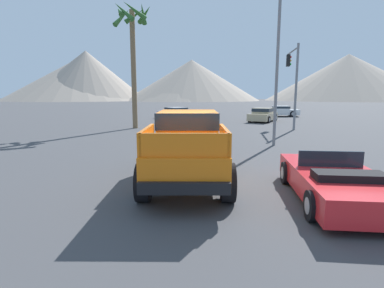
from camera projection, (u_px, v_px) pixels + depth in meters
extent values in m
plane|color=#424244|center=(197.00, 179.00, 8.72)|extent=(320.00, 320.00, 0.00)
cube|color=orange|center=(187.00, 152.00, 8.26)|extent=(2.45, 5.12, 0.70)
cube|color=orange|center=(188.00, 123.00, 9.12)|extent=(1.96, 2.36, 0.73)
cube|color=#1E2833|center=(188.00, 119.00, 9.10)|extent=(2.00, 2.41, 0.47)
cube|color=orange|center=(147.00, 138.00, 6.81)|extent=(0.32, 1.97, 0.48)
cube|color=orange|center=(225.00, 138.00, 6.80)|extent=(0.32, 1.97, 0.48)
cube|color=orange|center=(184.00, 145.00, 5.87)|extent=(1.78, 0.30, 0.48)
cube|color=black|center=(189.00, 145.00, 10.78)|extent=(1.82, 0.38, 0.24)
cube|color=black|center=(184.00, 188.00, 5.82)|extent=(1.82, 0.38, 0.24)
cylinder|color=black|center=(159.00, 155.00, 9.84)|extent=(0.42, 0.94, 0.90)
cylinder|color=#232326|center=(159.00, 155.00, 9.84)|extent=(0.39, 0.53, 0.50)
cylinder|color=black|center=(217.00, 155.00, 9.83)|extent=(0.42, 0.94, 0.90)
cylinder|color=#232326|center=(217.00, 155.00, 9.83)|extent=(0.39, 0.53, 0.50)
cylinder|color=black|center=(144.00, 182.00, 6.83)|extent=(0.42, 0.94, 0.90)
cylinder|color=#232326|center=(144.00, 182.00, 6.83)|extent=(0.39, 0.53, 0.50)
cylinder|color=black|center=(228.00, 182.00, 6.81)|extent=(0.42, 0.94, 0.90)
cylinder|color=#232326|center=(228.00, 182.00, 6.81)|extent=(0.39, 0.53, 0.50)
cube|color=red|center=(336.00, 182.00, 6.90)|extent=(1.90, 4.06, 0.53)
cube|color=#1E2833|center=(331.00, 159.00, 7.26)|extent=(1.51, 0.10, 0.39)
cube|color=black|center=(350.00, 176.00, 6.15)|extent=(1.44, 0.60, 0.16)
cylinder|color=black|center=(286.00, 173.00, 8.23)|extent=(0.24, 0.61, 0.61)
cylinder|color=#9E9EA3|center=(286.00, 173.00, 8.23)|extent=(0.24, 0.34, 0.33)
cylinder|color=black|center=(351.00, 175.00, 8.05)|extent=(0.24, 0.61, 0.61)
cylinder|color=#9E9EA3|center=(351.00, 175.00, 8.05)|extent=(0.24, 0.34, 0.33)
cylinder|color=black|center=(313.00, 206.00, 5.79)|extent=(0.24, 0.61, 0.61)
cylinder|color=#9E9EA3|center=(313.00, 206.00, 5.79)|extent=(0.24, 0.34, 0.33)
cube|color=#B7BABF|center=(176.00, 114.00, 29.91)|extent=(4.34, 4.37, 0.61)
cube|color=#B7BABF|center=(176.00, 109.00, 29.75)|extent=(2.41, 2.41, 0.39)
cube|color=#1E2833|center=(176.00, 109.00, 29.74)|extent=(2.46, 2.46, 0.24)
cylinder|color=black|center=(161.00, 116.00, 30.51)|extent=(0.60, 0.60, 0.63)
cylinder|color=#9E9EA3|center=(161.00, 116.00, 30.51)|extent=(0.41, 0.41, 0.35)
cylinder|color=black|center=(175.00, 115.00, 31.52)|extent=(0.60, 0.60, 0.63)
cylinder|color=#9E9EA3|center=(175.00, 115.00, 31.52)|extent=(0.41, 0.41, 0.35)
cylinder|color=black|center=(176.00, 117.00, 28.36)|extent=(0.60, 0.60, 0.63)
cylinder|color=#9E9EA3|center=(176.00, 117.00, 28.36)|extent=(0.41, 0.41, 0.35)
cylinder|color=black|center=(191.00, 116.00, 29.37)|extent=(0.60, 0.60, 0.63)
cylinder|color=#9E9EA3|center=(191.00, 116.00, 29.37)|extent=(0.41, 0.41, 0.35)
cube|color=tan|center=(263.00, 116.00, 27.12)|extent=(3.07, 4.42, 0.60)
cube|color=tan|center=(263.00, 111.00, 26.95)|extent=(2.03, 2.14, 0.47)
cube|color=#1E2833|center=(263.00, 110.00, 26.94)|extent=(2.08, 2.18, 0.28)
cylinder|color=black|center=(258.00, 117.00, 28.64)|extent=(0.42, 0.64, 0.60)
cylinder|color=#9E9EA3|center=(258.00, 117.00, 28.64)|extent=(0.34, 0.39, 0.33)
cylinder|color=black|center=(275.00, 118.00, 27.85)|extent=(0.42, 0.64, 0.60)
cylinder|color=#9E9EA3|center=(275.00, 118.00, 27.85)|extent=(0.34, 0.39, 0.33)
cylinder|color=black|center=(250.00, 119.00, 26.45)|extent=(0.42, 0.64, 0.60)
cylinder|color=#9E9EA3|center=(250.00, 119.00, 26.45)|extent=(0.34, 0.39, 0.33)
cylinder|color=black|center=(268.00, 120.00, 25.67)|extent=(0.42, 0.64, 0.60)
cylinder|color=#9E9EA3|center=(268.00, 120.00, 25.67)|extent=(0.34, 0.39, 0.33)
cube|color=white|center=(280.00, 112.00, 33.65)|extent=(4.11, 1.83, 0.59)
cube|color=white|center=(281.00, 108.00, 33.56)|extent=(1.75, 1.57, 0.39)
cube|color=#1E2833|center=(281.00, 107.00, 33.55)|extent=(1.78, 1.60, 0.23)
cylinder|color=black|center=(269.00, 114.00, 32.99)|extent=(0.67, 0.24, 0.67)
cylinder|color=#9E9EA3|center=(269.00, 114.00, 32.99)|extent=(0.37, 0.24, 0.37)
cylinder|color=black|center=(267.00, 113.00, 34.63)|extent=(0.67, 0.24, 0.67)
cylinder|color=#9E9EA3|center=(267.00, 113.00, 34.63)|extent=(0.37, 0.24, 0.37)
cylinder|color=black|center=(293.00, 114.00, 32.72)|extent=(0.67, 0.24, 0.67)
cylinder|color=#9E9EA3|center=(293.00, 114.00, 32.72)|extent=(0.37, 0.24, 0.37)
cylinder|color=black|center=(290.00, 113.00, 34.36)|extent=(0.67, 0.24, 0.67)
cylinder|color=#9E9EA3|center=(290.00, 113.00, 34.36)|extent=(0.37, 0.24, 0.37)
cylinder|color=slate|center=(296.00, 87.00, 20.32)|extent=(0.16, 0.16, 5.81)
cylinder|color=slate|center=(292.00, 51.00, 21.85)|extent=(0.11, 4.01, 0.11)
cube|color=black|center=(288.00, 61.00, 23.42)|extent=(0.26, 0.34, 0.90)
sphere|color=red|center=(290.00, 57.00, 23.36)|extent=(0.20, 0.20, 0.20)
sphere|color=orange|center=(290.00, 61.00, 23.41)|extent=(0.20, 0.20, 0.20)
sphere|color=green|center=(290.00, 64.00, 23.45)|extent=(0.20, 0.20, 0.20)
cylinder|color=slate|center=(278.00, 54.00, 13.80)|extent=(0.14, 0.14, 8.55)
cylinder|color=brown|center=(134.00, 71.00, 21.23)|extent=(0.36, 0.38, 8.20)
cone|color=#2D6028|center=(143.00, 14.00, 20.59)|extent=(0.53, 1.43, 1.30)
cone|color=#2D6028|center=(145.00, 14.00, 21.10)|extent=(1.53, 1.71, 1.04)
cone|color=#2D6028|center=(134.00, 16.00, 21.35)|extent=(1.51, 0.51, 1.15)
cone|color=#2D6028|center=(122.00, 17.00, 21.14)|extent=(1.05, 1.64, 1.57)
cone|color=#2D6028|center=(120.00, 11.00, 20.28)|extent=(1.12, 1.59, 1.08)
cone|color=#2D6028|center=(124.00, 11.00, 19.78)|extent=(1.67, 0.82, 1.45)
cone|color=#2D6028|center=(135.00, 10.00, 19.79)|extent=(1.63, 1.16, 1.26)
cone|color=gray|center=(79.00, 80.00, 124.28)|extent=(59.39, 59.39, 17.04)
cone|color=gray|center=(192.00, 80.00, 121.65)|extent=(54.68, 54.68, 16.24)
cone|color=gray|center=(87.00, 76.00, 121.70)|extent=(48.90, 48.90, 19.87)
cone|color=gray|center=(347.00, 77.00, 122.91)|extent=(65.53, 65.53, 18.70)
cone|color=gray|center=(186.00, 86.00, 115.59)|extent=(41.70, 41.70, 11.24)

